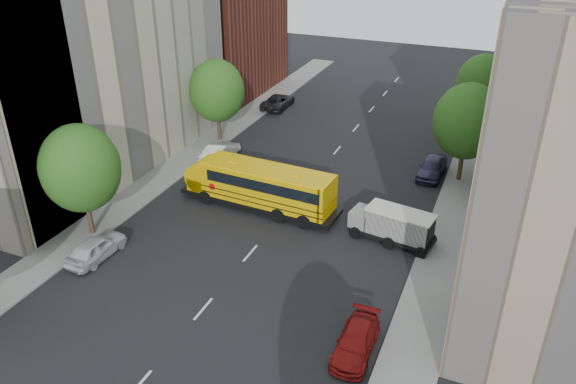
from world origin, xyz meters
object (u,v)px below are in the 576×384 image
Objects in this scene: parked_car_2 at (278,101)px; parked_car_3 at (356,342)px; school_bus at (258,184)px; safari_truck at (393,225)px; parked_car_4 at (432,167)px; street_tree_1 at (80,168)px; street_tree_2 at (217,91)px; parked_car_1 at (220,152)px; parked_car_0 at (96,247)px; street_tree_5 at (482,84)px; street_tree_4 at (468,121)px.

parked_car_3 is (18.40, -32.50, -0.07)m from parked_car_2.
school_bus is 2.14× the size of safari_truck.
parked_car_2 is at bearing 118.30° from parked_car_3.
parked_car_4 is (18.40, -10.61, 0.07)m from parked_car_2.
street_tree_1 reaches higher than parked_car_2.
parked_car_1 is (2.20, -3.87, -4.07)m from street_tree_2.
parked_car_3 is (17.60, -18.04, -0.11)m from parked_car_1.
parked_car_1 reaches higher than parked_car_2.
safari_truck is 10.94m from parked_car_3.
street_tree_1 reaches higher than school_bus.
parked_car_1 is (0.00, 16.29, 0.01)m from parked_car_0.
parked_car_4 is at bearing -129.35° from parked_car_0.
safari_truck is (19.09, 6.99, -3.70)m from street_tree_1.
street_tree_5 reaches higher than parked_car_2.
parked_car_2 is at bearing -86.71° from parked_car_0.
street_tree_4 reaches higher than street_tree_5.
parked_car_3 is 0.95× the size of parked_car_4.
safari_truck is at bearing -149.75° from parked_car_0.
safari_truck is (-2.91, -11.01, -3.83)m from street_tree_4.
street_tree_2 is at bearing -58.77° from parked_car_1.
school_bus reaches higher than parked_car_3.
parked_car_2 is (-0.80, 30.75, -0.03)m from parked_car_0.
parked_car_0 is 30.76m from parked_car_2.
street_tree_4 is at bearing 3.45° from parked_car_4.
street_tree_2 reaches higher than safari_truck.
parked_car_3 is at bearing -47.89° from street_tree_2.
street_tree_1 is 0.64× the size of school_bus.
parked_car_4 is at bearing 88.78° from parked_car_3.
street_tree_4 is 12.01m from street_tree_5.
parked_car_1 is at bearing 81.15° from street_tree_1.
street_tree_5 is 1.62× the size of parked_car_4.
parked_car_1 is (-19.80, -15.87, -3.95)m from street_tree_5.
street_tree_4 is 1.83× the size of parked_car_3.
street_tree_1 is 0.98× the size of street_tree_4.
parked_car_4 is at bearing 95.74° from safari_truck.
school_bus is at bearing -49.14° from street_tree_2.
parked_car_1 is at bearing 133.08° from parked_car_3.
street_tree_5 is 25.68m from parked_car_1.
safari_truck is 11.02m from parked_car_4.
street_tree_2 is (0.00, 18.00, -0.12)m from street_tree_1.
street_tree_1 is 12.16m from school_bus.
street_tree_4 is 1.77× the size of parked_car_1.
street_tree_2 is 1.34× the size of safari_truck.
street_tree_5 is at bearing 63.23° from school_bus.
street_tree_5 is 26.00m from school_bus.
street_tree_5 is 1.69× the size of parked_car_3.
parked_car_4 is at bearing 42.24° from street_tree_1.
street_tree_1 is at bearing 86.92° from parked_car_2.
safari_truck is 18.35m from parked_car_1.
parked_car_0 is 26.75m from parked_car_4.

